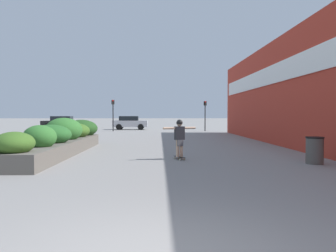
# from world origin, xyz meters

# --- Properties ---
(building_wall_right) EXTENTS (0.67, 33.29, 5.96)m
(building_wall_right) POSITION_xyz_m (6.90, 10.90, 3.00)
(building_wall_right) COLOR #B23323
(building_wall_right) RESTS_ON ground_plane
(planter_box) EXTENTS (1.79, 10.10, 1.57)m
(planter_box) POSITION_xyz_m (-4.29, 11.19, 0.67)
(planter_box) COLOR #605B54
(planter_box) RESTS_ON ground_plane
(skateboard) EXTENTS (0.44, 0.77, 0.10)m
(skateboard) POSITION_xyz_m (0.85, 8.80, 0.07)
(skateboard) COLOR black
(skateboard) RESTS_ON ground_plane
(skateboarder) EXTENTS (1.28, 0.53, 1.43)m
(skateboarder) POSITION_xyz_m (0.85, 8.80, 0.96)
(skateboarder) COLOR tan
(skateboarder) RESTS_ON skateboard
(trash_bin) EXTENTS (0.61, 0.61, 0.94)m
(trash_bin) POSITION_xyz_m (5.48, 7.53, 0.47)
(trash_bin) COLOR #514C47
(trash_bin) RESTS_ON ground_plane
(car_leftmost) EXTENTS (4.23, 1.85, 1.53)m
(car_leftmost) POSITION_xyz_m (-11.75, 35.94, 0.81)
(car_leftmost) COLOR black
(car_leftmost) RESTS_ON ground_plane
(car_center_left) EXTENTS (3.91, 1.84, 1.54)m
(car_center_left) POSITION_xyz_m (-3.26, 33.79, 0.81)
(car_center_left) COLOR #BCBCC1
(car_center_left) RESTS_ON ground_plane
(traffic_light_left) EXTENTS (0.28, 0.30, 3.22)m
(traffic_light_left) POSITION_xyz_m (-4.68, 30.16, 2.21)
(traffic_light_left) COLOR black
(traffic_light_left) RESTS_ON ground_plane
(traffic_light_right) EXTENTS (0.28, 0.30, 3.12)m
(traffic_light_right) POSITION_xyz_m (4.85, 30.29, 2.15)
(traffic_light_right) COLOR black
(traffic_light_right) RESTS_ON ground_plane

